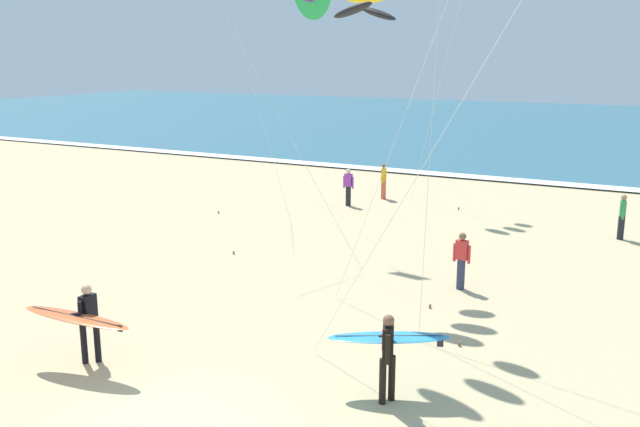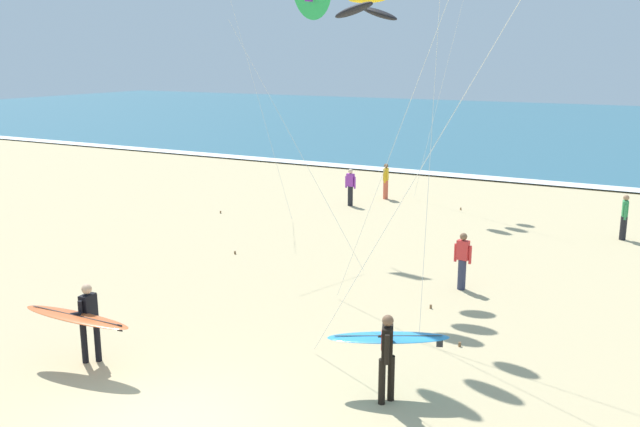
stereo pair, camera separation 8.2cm
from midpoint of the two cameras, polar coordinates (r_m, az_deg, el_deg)
The scene contains 9 objects.
ocean_water at distance 65.38m, azimuth 21.94°, elevation 6.58°, with size 160.00×60.00×0.08m, color #2D6075.
shoreline_foam at distance 36.26m, azimuth 16.30°, elevation 2.64°, with size 160.00×1.24×0.01m, color white.
surfer_lead at distance 13.00m, azimuth 5.78°, elevation -10.75°, with size 2.33×1.36×1.71m.
surfer_trailing at distance 14.98m, azimuth -18.86°, elevation -8.12°, with size 2.55×1.03×1.71m.
kite_arc_golden_distant at distance 19.41m, azimuth 4.02°, elevation 16.55°, with size 5.11×2.34×7.82m.
bystander_yellow_top at distance 30.74m, azimuth 5.53°, elevation 2.70°, with size 0.23×0.49×1.59m.
bystander_red_top at distance 19.16m, azimuth 11.80°, elevation -3.83°, with size 0.50×0.22×1.59m.
bystander_purple_top at distance 29.22m, azimuth 2.60°, elevation 2.21°, with size 0.50×0.22×1.59m.
bystander_green_top at distance 26.00m, azimuth 23.91°, elevation -0.26°, with size 0.23×0.49×1.59m.
Camera 2 is at (7.36, -8.11, 6.26)m, focal length 38.76 mm.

